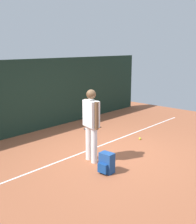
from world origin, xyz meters
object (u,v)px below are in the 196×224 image
at_px(tennis_racket, 90,129).
at_px(backpack, 106,163).
at_px(tennis_player, 91,121).
at_px(tennis_ball_near_player, 140,139).

xyz_separation_m(tennis_racket, backpack, (-2.12, -2.55, 0.20)).
distance_m(tennis_player, tennis_racket, 2.82).
bearing_deg(backpack, tennis_racket, 137.45).
distance_m(tennis_player, backpack, 1.04).
bearing_deg(backpack, tennis_player, 157.25).
xyz_separation_m(backpack, tennis_ball_near_player, (2.32, 0.70, -0.18)).
bearing_deg(tennis_player, tennis_ball_near_player, -75.41).
bearing_deg(tennis_racket, tennis_player, 67.98).
height_order(tennis_player, tennis_racket, tennis_player).
distance_m(tennis_racket, tennis_ball_near_player, 1.85).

